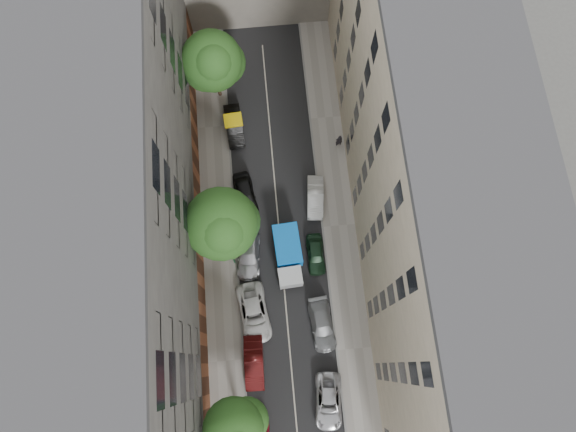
{
  "coord_description": "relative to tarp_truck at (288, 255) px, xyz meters",
  "views": [
    {
      "loc": [
        -0.27,
        -11.91,
        45.49
      ],
      "look_at": [
        0.79,
        -0.39,
        6.0
      ],
      "focal_mm": 32.0,
      "sensor_mm": 36.0,
      "label": 1
    }
  ],
  "objects": [
    {
      "name": "pedestrian",
      "position": [
        5.8,
        10.6,
        -0.31
      ],
      "size": [
        0.74,
        0.55,
        1.83
      ],
      "primitive_type": "imported",
      "rotation": [
        0.0,
        0.0,
        3.32
      ],
      "color": "black",
      "rests_on": "sidewalk_right"
    },
    {
      "name": "tree_mid",
      "position": [
        -5.1,
        1.95,
        4.43
      ],
      "size": [
        6.16,
        6.01,
        8.82
      ],
      "color": "#382619",
      "rests_on": "sidewalk_left"
    },
    {
      "name": "car_left_1",
      "position": [
        -3.69,
        -8.8,
        -0.63
      ],
      "size": [
        1.7,
        4.59,
        1.5
      ],
      "primitive_type": "imported",
      "rotation": [
        0.0,
        0.0,
        -0.03
      ],
      "color": "#480E0E",
      "rests_on": "ground"
    },
    {
      "name": "building_left",
      "position": [
        -11.6,
        2.6,
        8.62
      ],
      "size": [
        8.0,
        44.0,
        20.0
      ],
      "primitive_type": "cube",
      "color": "#454340",
      "rests_on": "ground"
    },
    {
      "name": "car_right_1",
      "position": [
        2.35,
        -6.2,
        -0.7
      ],
      "size": [
        2.29,
        4.84,
        1.36
      ],
      "primitive_type": "imported",
      "rotation": [
        0.0,
        0.0,
        0.08
      ],
      "color": "slate",
      "rests_on": "ground"
    },
    {
      "name": "car_left_4",
      "position": [
        -3.4,
        6.15,
        -0.63
      ],
      "size": [
        2.45,
        4.64,
        1.5
      ],
      "primitive_type": "imported",
      "rotation": [
        0.0,
        0.0,
        0.16
      ],
      "color": "black",
      "rests_on": "ground"
    },
    {
      "name": "car_right_2",
      "position": [
        2.48,
        -0.0,
        -0.73
      ],
      "size": [
        1.55,
        3.81,
        1.3
      ],
      "primitive_type": "imported",
      "rotation": [
        0.0,
        0.0,
        -0.0
      ],
      "color": "black",
      "rests_on": "ground"
    },
    {
      "name": "car_right_3",
      "position": [
        3.0,
        5.31,
        -0.69
      ],
      "size": [
        1.86,
        4.29,
        1.37
      ],
      "primitive_type": "imported",
      "rotation": [
        0.0,
        0.0,
        -0.1
      ],
      "color": "silver",
      "rests_on": "ground"
    },
    {
      "name": "car_left_5",
      "position": [
        -3.98,
        13.23,
        -0.65
      ],
      "size": [
        1.88,
        4.53,
        1.46
      ],
      "primitive_type": "imported",
      "rotation": [
        0.0,
        0.0,
        0.08
      ],
      "color": "black",
      "rests_on": "ground"
    },
    {
      "name": "car_right_0",
      "position": [
        2.2,
        -12.4,
        -0.73
      ],
      "size": [
        2.61,
        4.87,
        1.3
      ],
      "primitive_type": "imported",
      "rotation": [
        0.0,
        0.0,
        -0.1
      ],
      "color": "silver",
      "rests_on": "ground"
    },
    {
      "name": "ground",
      "position": [
        -0.6,
        2.6,
        -1.38
      ],
      "size": [
        120.0,
        120.0,
        0.0
      ],
      "primitive_type": "plane",
      "color": "#4C4C49",
      "rests_on": "ground"
    },
    {
      "name": "sidewalk_right",
      "position": [
        4.9,
        2.6,
        -1.3
      ],
      "size": [
        3.0,
        44.0,
        0.15
      ],
      "primitive_type": "cube",
      "color": "gray",
      "rests_on": "ground"
    },
    {
      "name": "tree_far",
      "position": [
        -5.1,
        16.97,
        4.35
      ],
      "size": [
        5.7,
        5.49,
        8.56
      ],
      "color": "#382619",
      "rests_on": "sidewalk_left"
    },
    {
      "name": "lamp_post",
      "position": [
        -4.8,
        0.02,
        2.61
      ],
      "size": [
        0.36,
        0.36,
        6.21
      ],
      "color": "#17522B",
      "rests_on": "sidewalk_left"
    },
    {
      "name": "building_right",
      "position": [
        10.4,
        2.6,
        8.62
      ],
      "size": [
        8.0,
        44.0,
        20.0
      ],
      "primitive_type": "cube",
      "color": "beige",
      "rests_on": "ground"
    },
    {
      "name": "car_left_3",
      "position": [
        -3.48,
        0.57,
        -0.67
      ],
      "size": [
        2.44,
        5.05,
        1.42
      ],
      "primitive_type": "imported",
      "rotation": [
        0.0,
        0.0,
        -0.1
      ],
      "color": "#B4B3B8",
      "rests_on": "ground"
    },
    {
      "name": "sidewalk_left",
      "position": [
        -6.1,
        2.6,
        -1.3
      ],
      "size": [
        3.0,
        44.0,
        0.15
      ],
      "primitive_type": "cube",
      "color": "gray",
      "rests_on": "ground"
    },
    {
      "name": "road_surface",
      "position": [
        -0.6,
        2.6,
        -1.37
      ],
      "size": [
        8.0,
        44.0,
        0.02
      ],
      "primitive_type": "cube",
      "color": "black",
      "rests_on": "ground"
    },
    {
      "name": "car_left_2",
      "position": [
        -3.4,
        -4.66,
        -0.64
      ],
      "size": [
        3.07,
        5.57,
        1.48
      ],
      "primitive_type": "imported",
      "rotation": [
        0.0,
        0.0,
        0.12
      ],
      "color": "silver",
      "rests_on": "ground"
    },
    {
      "name": "tree_near",
      "position": [
        -5.1,
        -13.38,
        4.16
      ],
      "size": [
        4.86,
        4.51,
        8.0
      ],
      "color": "#382619",
      "rests_on": "sidewalk_left"
    },
    {
      "name": "tarp_truck",
      "position": [
        0.0,
        0.0,
        0.0
      ],
      "size": [
        2.42,
        5.53,
        2.5
      ],
      "rotation": [
        0.0,
        0.0,
        0.06
      ],
      "color": "black",
      "rests_on": "ground"
    }
  ]
}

